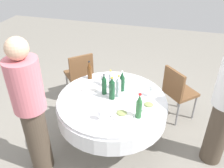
{
  "coord_description": "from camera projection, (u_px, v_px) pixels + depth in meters",
  "views": [
    {
      "loc": [
        -0.64,
        2.3,
        2.47
      ],
      "look_at": [
        0.0,
        0.0,
        0.95
      ],
      "focal_mm": 37.79,
      "sensor_mm": 36.0,
      "label": 1
    }
  ],
  "objects": [
    {
      "name": "spoon_east",
      "position": [
        83.0,
        112.0,
        2.71
      ],
      "size": [
        0.08,
        0.17,
        0.0
      ],
      "primitive_type": "cube",
      "rotation": [
        0.0,
        0.0,
        5.11
      ],
      "color": "silver",
      "rests_on": "dining_table"
    },
    {
      "name": "bottle_dark_green_right",
      "position": [
        104.0,
        85.0,
        2.96
      ],
      "size": [
        0.06,
        0.06,
        0.28
      ],
      "color": "#194728",
      "rests_on": "dining_table"
    },
    {
      "name": "ground_plane",
      "position": [
        112.0,
        141.0,
        3.34
      ],
      "size": [
        10.0,
        10.0,
        0.0
      ],
      "primitive_type": "plane",
      "color": "gray"
    },
    {
      "name": "bottle_clear_outer",
      "position": [
        119.0,
        87.0,
        2.9
      ],
      "size": [
        0.06,
        0.06,
        0.31
      ],
      "color": "silver",
      "rests_on": "dining_table"
    },
    {
      "name": "chair_south",
      "position": [
        177.0,
        90.0,
        3.5
      ],
      "size": [
        0.57,
        0.57,
        0.87
      ],
      "rotation": [
        0.0,
        0.0,
        2.33
      ],
      "color": "brown",
      "rests_on": "ground_plane"
    },
    {
      "name": "bottle_green_north",
      "position": [
        139.0,
        107.0,
        2.56
      ],
      "size": [
        0.07,
        0.07,
        0.31
      ],
      "color": "#2D6B38",
      "rests_on": "dining_table"
    },
    {
      "name": "folded_napkin",
      "position": [
        122.0,
        80.0,
        3.29
      ],
      "size": [
        0.14,
        0.14,
        0.02
      ],
      "primitive_type": "cube",
      "rotation": [
        0.0,
        0.0,
        0.17
      ],
      "color": "white",
      "rests_on": "dining_table"
    },
    {
      "name": "knife_near",
      "position": [
        135.0,
        92.0,
        3.06
      ],
      "size": [
        0.17,
        0.09,
        0.0
      ],
      "primitive_type": "cube",
      "rotation": [
        0.0,
        0.0,
        0.43
      ],
      "color": "silver",
      "rests_on": "dining_table"
    },
    {
      "name": "bottle_dark_green_near",
      "position": [
        112.0,
        89.0,
        2.86
      ],
      "size": [
        0.07,
        0.07,
        0.31
      ],
      "color": "#194728",
      "rests_on": "dining_table"
    },
    {
      "name": "knife_north",
      "position": [
        95.0,
        100.0,
        2.9
      ],
      "size": [
        0.03,
        0.18,
        0.0
      ],
      "primitive_type": "cube",
      "rotation": [
        0.0,
        0.0,
        1.68
      ],
      "color": "silver",
      "rests_on": "dining_table"
    },
    {
      "name": "wine_glass_outer",
      "position": [
        151.0,
        89.0,
        2.92
      ],
      "size": [
        0.07,
        0.07,
        0.16
      ],
      "color": "white",
      "rests_on": "dining_table"
    },
    {
      "name": "wine_glass_right",
      "position": [
        103.0,
        77.0,
        3.16
      ],
      "size": [
        0.07,
        0.07,
        0.15
      ],
      "color": "white",
      "rests_on": "dining_table"
    },
    {
      "name": "person_east",
      "position": [
        31.0,
        109.0,
        2.51
      ],
      "size": [
        0.34,
        0.34,
        1.71
      ],
      "rotation": [
        0.0,
        0.0,
        -0.86
      ],
      "color": "#4C3F33",
      "rests_on": "ground_plane"
    },
    {
      "name": "plate_far",
      "position": [
        149.0,
        105.0,
        2.8
      ],
      "size": [
        0.25,
        0.25,
        0.04
      ],
      "color": "white",
      "rests_on": "dining_table"
    },
    {
      "name": "chair_right",
      "position": [
        80.0,
        73.0,
        3.94
      ],
      "size": [
        0.57,
        0.57,
        0.87
      ],
      "rotation": [
        0.0,
        0.0,
        3.89
      ],
      "color": "brown",
      "rests_on": "ground_plane"
    },
    {
      "name": "dining_table",
      "position": [
        112.0,
        108.0,
        3.02
      ],
      "size": [
        1.39,
        1.39,
        0.74
      ],
      "color": "white",
      "rests_on": "ground_plane"
    },
    {
      "name": "bottle_clear_rear",
      "position": [
        111.0,
        80.0,
        3.09
      ],
      "size": [
        0.06,
        0.06,
        0.26
      ],
      "color": "silver",
      "rests_on": "dining_table"
    },
    {
      "name": "plate_inner",
      "position": [
        122.0,
        114.0,
        2.67
      ],
      "size": [
        0.26,
        0.26,
        0.04
      ],
      "color": "white",
      "rests_on": "dining_table"
    },
    {
      "name": "plate_west",
      "position": [
        90.0,
        88.0,
        3.12
      ],
      "size": [
        0.24,
        0.24,
        0.02
      ],
      "color": "white",
      "rests_on": "dining_table"
    },
    {
      "name": "bottle_dark_green_south",
      "position": [
        122.0,
        82.0,
        3.02
      ],
      "size": [
        0.07,
        0.07,
        0.29
      ],
      "color": "#194728",
      "rests_on": "dining_table"
    },
    {
      "name": "bottle_brown_east",
      "position": [
        90.0,
        71.0,
        3.29
      ],
      "size": [
        0.06,
        0.06,
        0.27
      ],
      "color": "#593314",
      "rests_on": "dining_table"
    },
    {
      "name": "wine_glass_near",
      "position": [
        101.0,
        113.0,
        2.56
      ],
      "size": [
        0.07,
        0.07,
        0.13
      ],
      "color": "white",
      "rests_on": "dining_table"
    }
  ]
}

